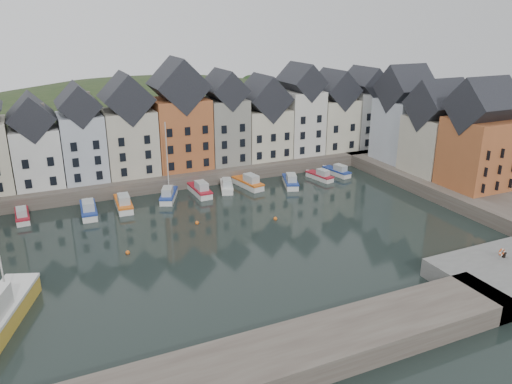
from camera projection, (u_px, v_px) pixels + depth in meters
ground at (250, 242)px, 60.22m from camera, size 260.00×260.00×0.00m
far_quay at (179, 169)px, 85.59m from camera, size 90.00×16.00×2.00m
right_quay at (460, 186)px, 76.98m from camera, size 14.00×54.00×2.00m
near_wall at (246, 369)px, 37.10m from camera, size 50.00×6.00×2.00m
hillside at (151, 218)px, 114.21m from camera, size 153.60×70.40×64.00m
far_terrace at (199, 124)px, 82.51m from camera, size 72.37×8.16×17.78m
right_terrace at (438, 130)px, 78.29m from camera, size 8.30×24.25×16.36m
mooring_buoys at (204, 230)px, 63.17m from camera, size 20.50×5.50×0.50m
boat_a at (22, 216)px, 66.51m from camera, size 1.85×5.54×2.11m
boat_b at (89, 210)px, 68.18m from camera, size 2.43×6.63×2.50m
boat_c at (124, 204)px, 70.45m from camera, size 2.44×6.64×2.51m
boat_d at (169, 195)px, 73.86m from camera, size 4.21×6.39×11.74m
boat_e at (200, 190)px, 76.00m from camera, size 2.14×6.46×2.46m
boat_f at (227, 186)px, 78.00m from camera, size 3.48×6.02×2.21m
boat_g at (249, 183)px, 79.23m from camera, size 3.16×6.76×2.50m
boat_h at (291, 182)px, 79.95m from camera, size 3.93×6.45×2.37m
boat_i at (320, 176)px, 83.05m from camera, size 2.62×5.56×2.05m
boat_j at (337, 171)px, 85.38m from camera, size 2.63×5.78×2.14m
mooring_bollard at (504, 255)px, 51.98m from camera, size 0.48×0.48×0.56m
life_ring_post at (502, 252)px, 51.25m from camera, size 0.80×0.17×1.30m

